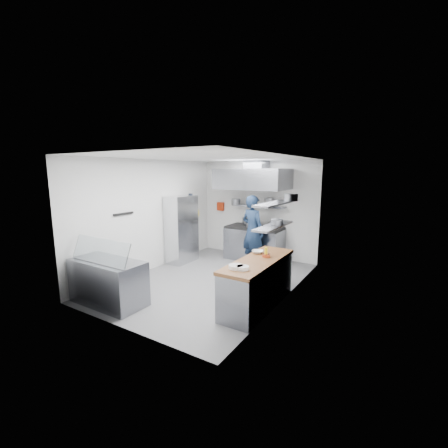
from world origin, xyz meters
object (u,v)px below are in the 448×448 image
Objects in this scene: gas_range at (254,244)px; wire_rack at (182,229)px; display_case at (108,282)px; chef at (253,231)px.

gas_range is 2.11m from wire_rack.
gas_range is 4.25m from display_case.
gas_range is at bearing 37.44° from wire_rack.
chef is at bearing 19.69° from wire_rack.
gas_range is at bearing -52.43° from chef.
wire_rack is 1.23× the size of display_case.
display_case is at bearing 85.79° from chef.
chef reaches higher than wire_rack.
chef is 1.97m from wire_rack.
chef reaches higher than gas_range.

